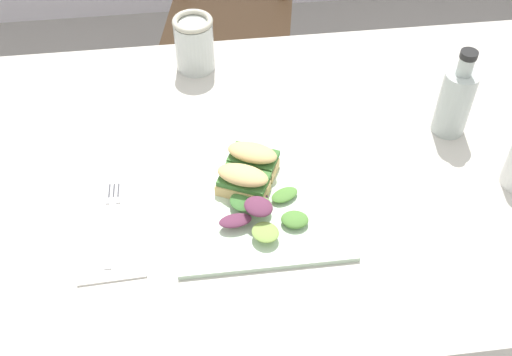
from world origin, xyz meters
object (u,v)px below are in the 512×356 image
Objects in this scene: plate_lunch at (259,200)px; fork_on_napkin at (112,217)px; dining_table at (240,210)px; bottle_cold_brew at (454,104)px; sandwich_half_front at (243,181)px; mason_jar_iced_tea at (195,46)px; chair_wooden_far at (229,19)px; sandwich_half_back at (253,158)px.

plate_lunch reaches higher than fork_on_napkin.
plate_lunch is at bearing 1.45° from fork_on_napkin.
plate_lunch is (0.03, -0.09, 0.13)m from dining_table.
dining_table is at bearing -172.16° from bottle_cold_brew.
sandwich_half_front reaches higher than dining_table.
plate_lunch is 0.42m from mason_jar_iced_tea.
dining_table is 0.15m from plate_lunch.
plate_lunch reaches higher than dining_table.
plate_lunch is (-0.04, -1.04, 0.30)m from chair_wooden_far.
chair_wooden_far is 1.02m from sandwich_half_back.
fork_on_napkin is at bearing -105.64° from chair_wooden_far.
bottle_cold_brew reaches higher than dining_table.
chair_wooden_far is 4.69× the size of fork_on_napkin.
plate_lunch is 0.08m from sandwich_half_back.
mason_jar_iced_tea is at bearing 104.16° from sandwich_half_back.
sandwich_half_back is (-0.04, -0.96, 0.33)m from chair_wooden_far.
bottle_cold_brew reaches higher than sandwich_half_front.
sandwich_half_front is 0.06m from sandwich_half_back.
dining_table is 0.37m from mason_jar_iced_tea.
chair_wooden_far is 4.70× the size of bottle_cold_brew.
bottle_cold_brew is 0.55m from mason_jar_iced_tea.
dining_table is at bearing -93.73° from chair_wooden_far.
fork_on_napkin is 0.67m from bottle_cold_brew.
sandwich_half_front and sandwich_half_back have the same top height.
chair_wooden_far is at bearing 111.89° from bottle_cold_brew.
bottle_cold_brew is (0.42, 0.06, 0.19)m from dining_table.
fork_on_napkin is (-0.29, -1.04, 0.30)m from chair_wooden_far.
fork_on_napkin is at bearing -173.67° from sandwich_half_front.
sandwich_half_back is at bearing 17.12° from fork_on_napkin.
chair_wooden_far reaches higher than fork_on_napkin.
plate_lunch is 2.85× the size of sandwich_half_front.
sandwich_half_back is at bearing 91.86° from plate_lunch.
chair_wooden_far is 1.03m from bottle_cold_brew.
sandwich_half_back is at bearing -75.84° from mason_jar_iced_tea.
sandwich_half_back is (0.02, -0.01, 0.16)m from dining_table.
dining_table is 0.28m from fork_on_napkin.
fork_on_napkin is at bearing -158.13° from dining_table.
sandwich_half_back is 0.56× the size of fork_on_napkin.
bottle_cold_brew reaches higher than mason_jar_iced_tea.
fork_on_napkin is at bearing -112.26° from mason_jar_iced_tea.
sandwich_half_front is at bearing -80.97° from mason_jar_iced_tea.
bottle_cold_brew is (0.42, 0.12, 0.03)m from sandwich_half_front.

